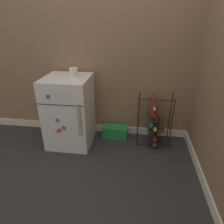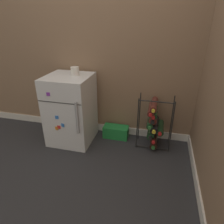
{
  "view_description": "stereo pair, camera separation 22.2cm",
  "coord_description": "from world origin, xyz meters",
  "px_view_note": "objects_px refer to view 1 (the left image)",
  "views": [
    {
      "loc": [
        0.22,
        -1.65,
        1.35
      ],
      "look_at": [
        -0.05,
        0.33,
        0.39
      ],
      "focal_mm": 32.0,
      "sensor_mm": 36.0,
      "label": 1
    },
    {
      "loc": [
        0.44,
        -1.61,
        1.35
      ],
      "look_at": [
        -0.05,
        0.33,
        0.39
      ],
      "focal_mm": 32.0,
      "sensor_mm": 36.0,
      "label": 2
    }
  ],
  "objects_px": {
    "fridge_top_cup": "(74,72)",
    "soda_box": "(115,132)",
    "mini_fridge": "(70,111)",
    "wine_rack": "(153,121)"
  },
  "relations": [
    {
      "from": "fridge_top_cup",
      "to": "wine_rack",
      "type": "bearing_deg",
      "value": 3.6
    },
    {
      "from": "wine_rack",
      "to": "fridge_top_cup",
      "type": "height_order",
      "value": "fridge_top_cup"
    },
    {
      "from": "wine_rack",
      "to": "fridge_top_cup",
      "type": "distance_m",
      "value": 1.02
    },
    {
      "from": "mini_fridge",
      "to": "wine_rack",
      "type": "bearing_deg",
      "value": 5.62
    },
    {
      "from": "soda_box",
      "to": "fridge_top_cup",
      "type": "relative_size",
      "value": 3.3
    },
    {
      "from": "wine_rack",
      "to": "soda_box",
      "type": "distance_m",
      "value": 0.5
    },
    {
      "from": "wine_rack",
      "to": "fridge_top_cup",
      "type": "relative_size",
      "value": 6.59
    },
    {
      "from": "soda_box",
      "to": "fridge_top_cup",
      "type": "distance_m",
      "value": 0.87
    },
    {
      "from": "soda_box",
      "to": "mini_fridge",
      "type": "bearing_deg",
      "value": -162.05
    },
    {
      "from": "fridge_top_cup",
      "to": "soda_box",
      "type": "bearing_deg",
      "value": 16.15
    }
  ]
}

